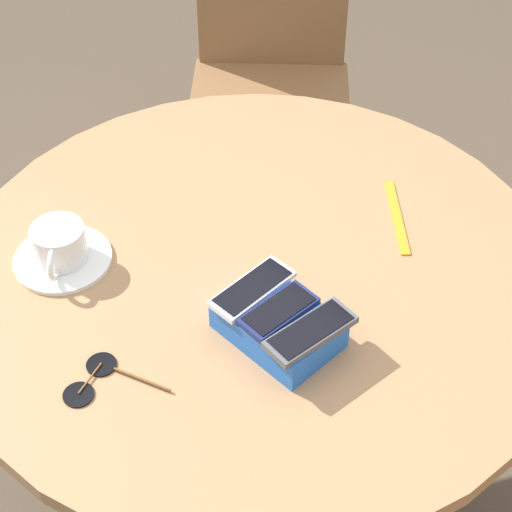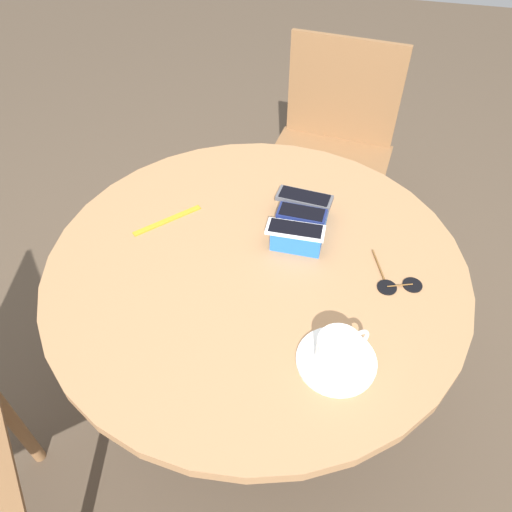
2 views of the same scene
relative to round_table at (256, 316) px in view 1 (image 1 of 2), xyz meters
name	(u,v)px [view 1 (image 1 of 2)]	position (x,y,z in m)	size (l,w,h in m)	color
ground_plane	(256,493)	(0.00, 0.00, -0.59)	(8.00, 8.00, 0.00)	brown
round_table	(256,316)	(0.00, 0.00, 0.00)	(1.00, 1.00, 0.71)	#2D2D2D
phone_box	(278,325)	(-0.13, 0.08, 0.15)	(0.18, 0.12, 0.05)	blue
phone_gray	(311,332)	(-0.19, 0.08, 0.18)	(0.07, 0.14, 0.01)	#515156
phone_navy	(279,311)	(-0.13, 0.08, 0.18)	(0.06, 0.12, 0.01)	navy
phone_white	(252,289)	(-0.07, 0.08, 0.18)	(0.06, 0.14, 0.01)	silver
saucer	(63,259)	(0.23, 0.22, 0.13)	(0.16, 0.16, 0.01)	white
coffee_cup	(59,244)	(0.23, 0.22, 0.16)	(0.10, 0.10, 0.06)	white
lanyard_strap	(397,217)	(-0.09, -0.26, 0.13)	(0.19, 0.02, 0.00)	orange
sunglasses	(96,379)	(-0.01, 0.33, 0.13)	(0.13, 0.12, 0.01)	black
chair_far_side	(270,79)	(0.64, -0.69, -0.12)	(0.59, 0.59, 0.91)	brown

